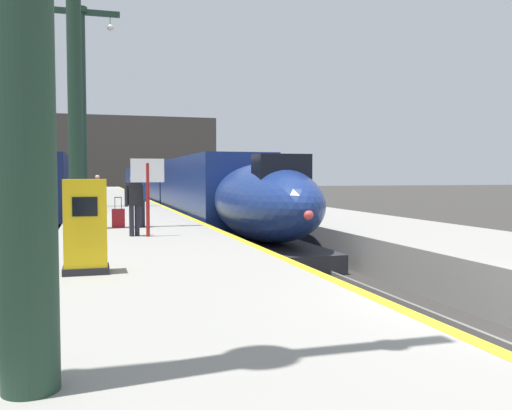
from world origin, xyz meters
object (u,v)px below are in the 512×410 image
at_px(station_column_far, 82,89).
at_px(passenger_far_waiting, 134,200).
at_px(passenger_mid_platform, 98,190).
at_px(ticket_machine_yellow, 85,230).
at_px(passenger_near_edge, 141,197).
at_px(highspeed_train_main, 168,186).
at_px(station_column_mid, 74,42).
at_px(regional_train_adjacent, 56,183).
at_px(rolling_suitcase, 118,218).
at_px(departure_info_board, 148,181).

relative_size(station_column_far, passenger_far_waiting, 6.19).
height_order(passenger_mid_platform, ticket_machine_yellow, passenger_mid_platform).
bearing_deg(passenger_near_edge, highspeed_train_main, 80.55).
height_order(passenger_mid_platform, passenger_far_waiting, same).
xyz_separation_m(highspeed_train_main, ticket_machine_yellow, (-5.55, -31.84, -0.16)).
distance_m(station_column_mid, ticket_machine_yellow, 9.57).
distance_m(regional_train_adjacent, station_column_far, 15.03).
distance_m(highspeed_train_main, passenger_near_edge, 23.92).
xyz_separation_m(highspeed_train_main, passenger_near_edge, (-3.93, -23.60, 0.09)).
xyz_separation_m(highspeed_train_main, station_column_mid, (-5.90, -23.69, 4.84)).
xyz_separation_m(highspeed_train_main, regional_train_adjacent, (-8.10, 3.10, 0.18)).
xyz_separation_m(regional_train_adjacent, passenger_far_waiting, (3.76, -29.25, -0.09)).
height_order(rolling_suitcase, departure_info_board, departure_info_board).
bearing_deg(departure_info_board, passenger_mid_platform, 96.02).
distance_m(passenger_far_waiting, ticket_machine_yellow, 5.82).
bearing_deg(departure_info_board, regional_train_adjacent, 97.94).
relative_size(station_column_mid, passenger_far_waiting, 5.68).
relative_size(station_column_far, departure_info_board, 4.93).
xyz_separation_m(highspeed_train_main, passenger_mid_platform, (-5.21, -14.85, 0.09)).
height_order(station_column_mid, station_column_far, station_column_far).
distance_m(station_column_mid, station_column_far, 12.85).
bearing_deg(departure_info_board, station_column_mid, 125.35).
height_order(station_column_mid, departure_info_board, station_column_mid).
relative_size(regional_train_adjacent, ticket_machine_yellow, 22.87).
distance_m(station_column_mid, passenger_mid_platform, 10.06).
bearing_deg(passenger_far_waiting, regional_train_adjacent, 97.33).
bearing_deg(ticket_machine_yellow, passenger_mid_platform, 88.84).
xyz_separation_m(passenger_mid_platform, passenger_far_waiting, (0.87, -11.30, 0.00)).
relative_size(passenger_mid_platform, ticket_machine_yellow, 1.06).
bearing_deg(passenger_near_edge, passenger_far_waiting, -99.11).
relative_size(station_column_mid, passenger_near_edge, 5.68).
xyz_separation_m(station_column_mid, passenger_near_edge, (1.97, 0.10, -4.75)).
relative_size(passenger_near_edge, departure_info_board, 0.80).
bearing_deg(station_column_far, rolling_suitcase, -84.37).
distance_m(station_column_mid, departure_info_board, 5.37).
xyz_separation_m(station_column_mid, passenger_far_waiting, (1.56, -2.46, -4.75)).
xyz_separation_m(regional_train_adjacent, passenger_near_edge, (4.17, -26.70, -0.09)).
xyz_separation_m(passenger_near_edge, ticket_machine_yellow, (-1.62, -8.24, -0.25)).
xyz_separation_m(station_column_far, passenger_near_edge, (1.97, -12.75, -5.21)).
bearing_deg(passenger_far_waiting, rolling_suitcase, 96.81).
xyz_separation_m(regional_train_adjacent, rolling_suitcase, (3.45, -26.61, -0.77)).
relative_size(regional_train_adjacent, passenger_mid_platform, 21.66).
height_order(passenger_near_edge, ticket_machine_yellow, passenger_near_edge).
bearing_deg(rolling_suitcase, passenger_far_waiting, -83.19).
relative_size(regional_train_adjacent, passenger_near_edge, 21.66).
xyz_separation_m(rolling_suitcase, departure_info_board, (0.66, -2.88, 1.20)).
bearing_deg(regional_train_adjacent, rolling_suitcase, -82.62).
height_order(passenger_far_waiting, departure_info_board, departure_info_board).
xyz_separation_m(regional_train_adjacent, station_column_far, (2.20, -13.95, 5.12)).
bearing_deg(passenger_mid_platform, station_column_mid, -94.49).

